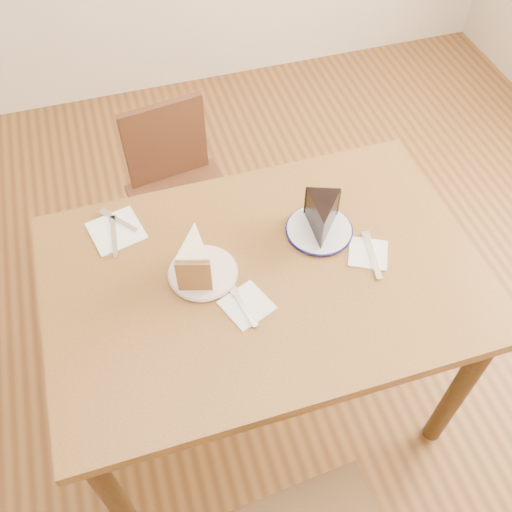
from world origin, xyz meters
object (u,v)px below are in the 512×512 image
object	(u,v)px
table	(262,294)
chocolate_cake	(322,220)
plate_navy	(319,230)
carrot_cake	(195,256)
plate_cream	(203,273)
chair_far	(181,193)

from	to	relation	value
table	chocolate_cake	world-z (taller)	chocolate_cake
plate_navy	carrot_cake	bearing A→B (deg)	-174.22
plate_cream	table	bearing A→B (deg)	-16.39
table	plate_cream	world-z (taller)	plate_cream
carrot_cake	chair_far	bearing A→B (deg)	101.08
chocolate_cake	plate_navy	bearing A→B (deg)	-67.83
plate_cream	plate_navy	bearing A→B (deg)	8.08
plate_cream	chocolate_cake	xyz separation A→B (m)	(0.36, 0.04, 0.05)
chair_far	chocolate_cake	bearing A→B (deg)	109.24
table	plate_navy	size ratio (longest dim) A/B	6.37
table	carrot_cake	size ratio (longest dim) A/B	9.67
plate_navy	table	bearing A→B (deg)	-154.31
chair_far	plate_cream	size ratio (longest dim) A/B	4.13
chair_far	plate_navy	distance (m)	0.75
plate_cream	chocolate_cake	bearing A→B (deg)	6.62
chair_far	plate_navy	size ratio (longest dim) A/B	4.04
chair_far	chocolate_cake	size ratio (longest dim) A/B	5.53
plate_navy	chocolate_cake	bearing A→B (deg)	-88.78
plate_navy	chocolate_cake	size ratio (longest dim) A/B	1.37
table	carrot_cake	xyz separation A→B (m)	(-0.17, 0.06, 0.17)
chair_far	carrot_cake	size ratio (longest dim) A/B	6.13
table	plate_cream	bearing A→B (deg)	163.61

